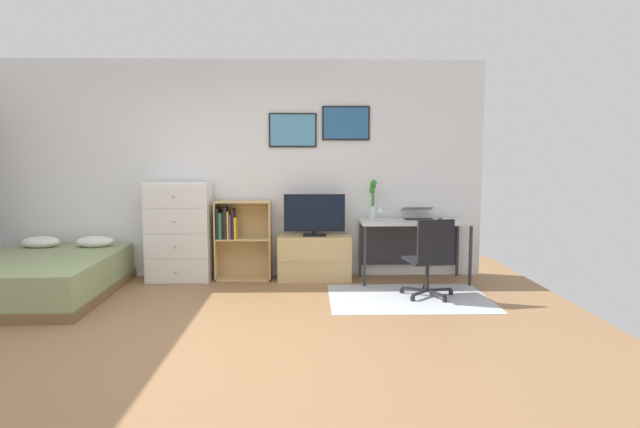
{
  "coord_description": "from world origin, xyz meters",
  "views": [
    {
      "loc": [
        0.87,
        -4.13,
        1.49
      ],
      "look_at": [
        0.99,
        1.5,
        0.88
      ],
      "focal_mm": 29.18,
      "sensor_mm": 36.0,
      "label": 1
    }
  ],
  "objects": [
    {
      "name": "dresser",
      "position": [
        -0.7,
        2.15,
        0.6
      ],
      "size": [
        0.76,
        0.46,
        1.2
      ],
      "color": "white",
      "rests_on": "ground_plane"
    },
    {
      "name": "television",
      "position": [
        0.94,
        2.15,
        0.8
      ],
      "size": [
        0.74,
        0.16,
        0.51
      ],
      "color": "black",
      "rests_on": "tv_stand"
    },
    {
      "name": "laptop",
      "position": [
        2.22,
        2.18,
        0.8
      ],
      "size": [
        0.38,
        0.41,
        0.16
      ],
      "rotation": [
        0.0,
        0.0,
        -0.02
      ],
      "color": "#B7B7BC",
      "rests_on": "desk"
    },
    {
      "name": "ground_plane",
      "position": [
        0.0,
        0.0,
        0.0
      ],
      "size": [
        7.2,
        7.2,
        0.0
      ],
      "primitive_type": "plane",
      "color": "#936B44"
    },
    {
      "name": "office_chair",
      "position": [
        2.17,
        1.27,
        0.46
      ],
      "size": [
        0.58,
        0.57,
        0.86
      ],
      "rotation": [
        0.0,
        0.0,
        0.17
      ],
      "color": "#232326",
      "rests_on": "ground_plane"
    },
    {
      "name": "desk",
      "position": [
        2.14,
        2.15,
        0.61
      ],
      "size": [
        1.3,
        0.59,
        0.74
      ],
      "color": "silver",
      "rests_on": "ground_plane"
    },
    {
      "name": "computer_mouse",
      "position": [
        2.46,
        2.07,
        0.76
      ],
      "size": [
        0.06,
        0.1,
        0.03
      ],
      "primitive_type": "ellipsoid",
      "color": "#262628",
      "rests_on": "desk"
    },
    {
      "name": "area_rug",
      "position": [
        1.94,
        1.28,
        0.0
      ],
      "size": [
        1.7,
        1.2,
        0.01
      ],
      "primitive_type": "cube",
      "color": "#B2B7BC",
      "rests_on": "ground_plane"
    },
    {
      "name": "wine_glass",
      "position": [
        1.72,
        2.04,
        0.87
      ],
      "size": [
        0.07,
        0.07,
        0.18
      ],
      "color": "silver",
      "rests_on": "desk"
    },
    {
      "name": "wall_back_with_posters",
      "position": [
        0.01,
        2.43,
        1.36
      ],
      "size": [
        6.12,
        0.09,
        2.7
      ],
      "color": "white",
      "rests_on": "ground_plane"
    },
    {
      "name": "bookshelf",
      "position": [
        -0.01,
        2.23,
        0.56
      ],
      "size": [
        0.68,
        0.3,
        0.97
      ],
      "color": "tan",
      "rests_on": "ground_plane"
    },
    {
      "name": "bamboo_vase",
      "position": [
        1.66,
        2.26,
        0.99
      ],
      "size": [
        0.09,
        0.11,
        0.48
      ],
      "color": "silver",
      "rests_on": "desk"
    },
    {
      "name": "tv_stand",
      "position": [
        0.94,
        2.17,
        0.27
      ],
      "size": [
        0.89,
        0.41,
        0.55
      ],
      "color": "tan",
      "rests_on": "ground_plane"
    },
    {
      "name": "bed",
      "position": [
        -2.0,
        1.41,
        0.22
      ],
      "size": [
        1.51,
        1.97,
        0.56
      ],
      "rotation": [
        0.0,
        0.0,
        0.04
      ],
      "color": "brown",
      "rests_on": "ground_plane"
    }
  ]
}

